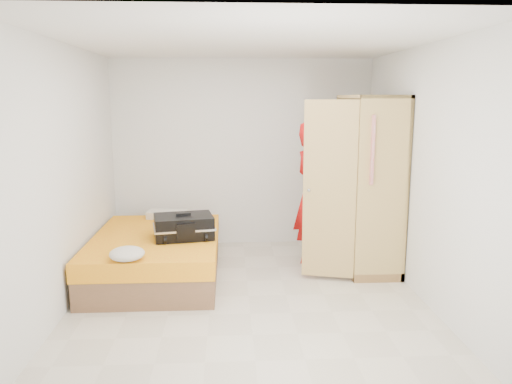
{
  "coord_description": "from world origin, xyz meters",
  "views": [
    {
      "loc": [
        -0.2,
        -4.99,
        2.07
      ],
      "look_at": [
        0.12,
        0.65,
        1.0
      ],
      "focal_mm": 35.0,
      "sensor_mm": 36.0,
      "label": 1
    }
  ],
  "objects": [
    {
      "name": "suitcase",
      "position": [
        -0.71,
        0.53,
        0.63
      ],
      "size": [
        0.74,
        0.6,
        0.29
      ],
      "rotation": [
        0.0,
        0.0,
        0.18
      ],
      "color": "black",
      "rests_on": "bed"
    },
    {
      "name": "round_cushion",
      "position": [
        -1.2,
        -0.24,
        0.57
      ],
      "size": [
        0.34,
        0.34,
        0.13
      ],
      "primitive_type": "ellipsoid",
      "color": "silver",
      "rests_on": "bed"
    },
    {
      "name": "pillow",
      "position": [
        -1.01,
        1.51,
        0.55
      ],
      "size": [
        0.55,
        0.34,
        0.09
      ],
      "primitive_type": "cube",
      "rotation": [
        0.0,
        0.0,
        -0.14
      ],
      "color": "silver",
      "rests_on": "bed"
    },
    {
      "name": "wardrobe",
      "position": [
        1.45,
        0.86,
        1.0
      ],
      "size": [
        1.16,
        1.2,
        2.1
      ],
      "color": "#D3B766",
      "rests_on": "ground"
    },
    {
      "name": "bed",
      "position": [
        -1.05,
        0.66,
        0.25
      ],
      "size": [
        1.42,
        2.02,
        0.5
      ],
      "color": "brown",
      "rests_on": "ground"
    },
    {
      "name": "room",
      "position": [
        0.0,
        0.0,
        1.3
      ],
      "size": [
        4.0,
        4.02,
        2.6
      ],
      "color": "beige",
      "rests_on": "ground"
    },
    {
      "name": "person",
      "position": [
        0.82,
        0.89,
        0.9
      ],
      "size": [
        0.61,
        0.76,
        1.8
      ],
      "primitive_type": "imported",
      "rotation": [
        0.0,
        0.0,
        1.88
      ],
      "color": "#B80B10",
      "rests_on": "ground"
    }
  ]
}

